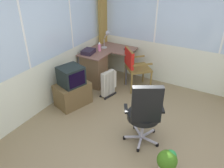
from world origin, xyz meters
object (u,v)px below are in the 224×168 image
desk_lamp (108,36)px  spray_bottle (99,46)px  paper_tray (88,52)px  office_chair (145,112)px  tv_remote (127,50)px  desk (95,68)px  wooden_armchair (133,64)px  space_heater (109,83)px  potted_plant (167,161)px  tv_on_stand (72,88)px

desk_lamp → spray_bottle: size_ratio=1.82×
paper_tray → office_chair: (-1.20, -1.83, -0.18)m
paper_tray → tv_remote: bearing=-47.2°
desk → tv_remote: size_ratio=7.40×
desk_lamp → wooden_armchair: desk_lamp is taller
wooden_armchair → tv_remote: bearing=45.4°
tv_remote → space_heater: bearing=-168.9°
desk → potted_plant: bearing=-126.6°
tv_remote → wooden_armchair: (-0.30, -0.31, -0.16)m
paper_tray → tv_on_stand: size_ratio=0.37×
desk_lamp → tv_on_stand: desk_lamp is taller
desk → tv_on_stand: 0.92m
spray_bottle → wooden_armchair: size_ratio=0.23×
spray_bottle → potted_plant: bearing=-129.7°
tv_remote → space_heater: tv_remote is taller
paper_tray → potted_plant: size_ratio=0.77×
desk_lamp → space_heater: size_ratio=0.70×
desk_lamp → spray_bottle: desk_lamp is taller
desk → desk_lamp: bearing=-4.2°
office_chair → paper_tray: bearing=56.7°
wooden_armchair → office_chair: 1.74m
tv_on_stand → spray_bottle: bearing=3.6°
spray_bottle → paper_tray: bearing=153.3°
potted_plant → desk: bearing=53.4°
desk_lamp → potted_plant: size_ratio=1.00×
tv_remote → paper_tray: paper_tray is taller
spray_bottle → potted_plant: (-1.84, -2.21, -0.62)m
tv_on_stand → wooden_armchair: bearing=-33.1°
potted_plant → wooden_armchair: bearing=36.4°
tv_remote → wooden_armchair: 0.46m
desk → office_chair: size_ratio=1.02×
paper_tray → potted_plant: (-1.59, -2.34, -0.56)m
desk_lamp → spray_bottle: (-0.30, 0.04, -0.15)m
paper_tray → spray_bottle: bearing=-26.7°
desk → space_heater: 0.60m
office_chair → potted_plant: size_ratio=2.78×
desk → spray_bottle: bearing=-0.0°
desk_lamp → desk: bearing=175.8°
desk → paper_tray: size_ratio=3.70×
wooden_armchair → office_chair: office_chair is taller
tv_on_stand → space_heater: size_ratio=1.45×
desk → paper_tray: 0.41m
wooden_armchair → tv_on_stand: size_ratio=1.14×
spray_bottle → paper_tray: size_ratio=0.72×
paper_tray → potted_plant: bearing=-124.2°
wooden_armchair → space_heater: size_ratio=1.65×
desk_lamp → tv_on_stand: bearing=-178.6°
desk_lamp → potted_plant: (-2.14, -2.18, -0.78)m
paper_tray → space_heater: 0.85m
tv_remote → space_heater: size_ratio=0.27×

